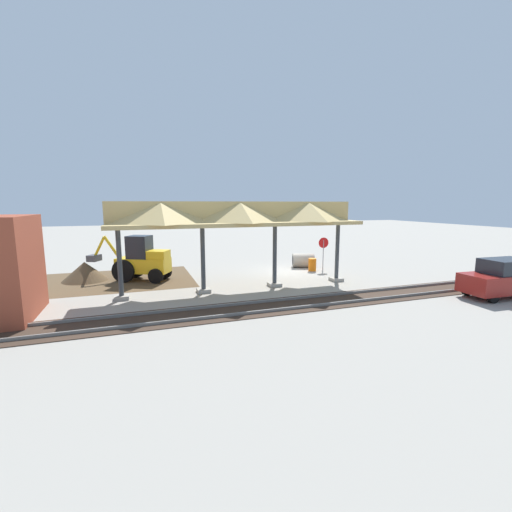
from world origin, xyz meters
name	(u,v)px	position (x,y,z in m)	size (l,w,h in m)	color
ground_plane	(289,271)	(0.00, 0.00, 0.00)	(120.00, 120.00, 0.00)	gray
dirt_work_zone	(115,280)	(11.65, -0.89, 0.00)	(9.49, 7.00, 0.01)	brown
platform_canopy	(240,215)	(4.83, 3.87, 4.17)	(13.71, 3.20, 4.90)	#9E998E
rail_tracks	(352,298)	(0.00, 7.59, 0.03)	(60.00, 2.58, 0.15)	slate
stop_sign	(323,247)	(-2.48, 0.43, 1.71)	(0.76, 0.08, 2.37)	gray
backhoe	(141,260)	(10.04, -0.36, 1.27)	(5.13, 3.44, 2.82)	yellow
dirt_mound	(86,280)	(13.39, -1.48, 0.00)	(5.49, 5.49, 2.36)	brown
concrete_pipe	(303,260)	(-1.59, -0.96, 0.53)	(1.86, 1.54, 1.05)	#9E9384
distant_parked_car	(503,278)	(-7.46, 9.90, 0.98)	(4.28, 1.96, 1.98)	maroon
traffic_barrel	(312,265)	(-1.57, 0.50, 0.45)	(0.56, 0.56, 0.90)	orange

